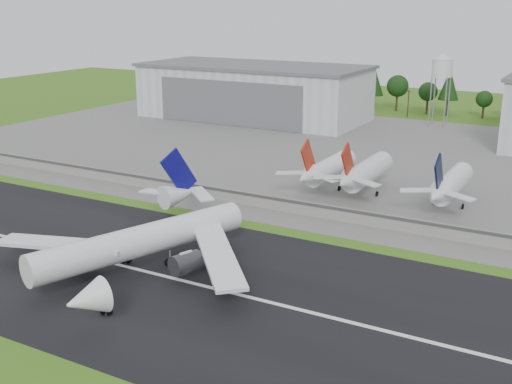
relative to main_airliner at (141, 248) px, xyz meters
The scene contains 13 objects.
ground 20.07m from the main_airliner, 29.51° to the right, with size 600.00×600.00×0.00m, color #416B19.
runway 17.63m from the main_airliner, ahead, with size 320.00×60.00×0.10m, color black.
runway_centerline 17.61m from the main_airliner, ahead, with size 220.00×1.00×0.02m, color white.
apron 111.81m from the main_airliner, 81.28° to the left, with size 320.00×150.00×0.10m, color slate.
blast_fence 48.55m from the main_airliner, 69.54° to the left, with size 240.00×0.61×3.50m.
hangar_west 167.78m from the main_airliner, 112.10° to the left, with size 97.00×44.00×23.20m.
water_tower 176.91m from the main_airliner, 86.11° to the left, with size 8.40×8.40×29.40m.
utility_poles 191.23m from the main_airliner, 84.92° to the left, with size 230.00×3.00×12.00m, color black, non-canonical shape.
treeline 206.17m from the main_airliner, 85.29° to the left, with size 320.00×16.00×22.00m, color black, non-canonical shape.
main_airliner is the anchor object (origin of this frame).
parked_jet_red_a 67.51m from the main_airliner, 82.66° to the left, with size 7.36×31.29×16.53m.
parked_jet_red_b 69.69m from the main_airliner, 74.03° to the left, with size 7.36×31.29×16.79m.
parked_jet_navy 78.56m from the main_airliner, 58.47° to the left, with size 7.36×31.29×16.56m.
Camera 1 is at (56.10, -77.37, 49.06)m, focal length 45.00 mm.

